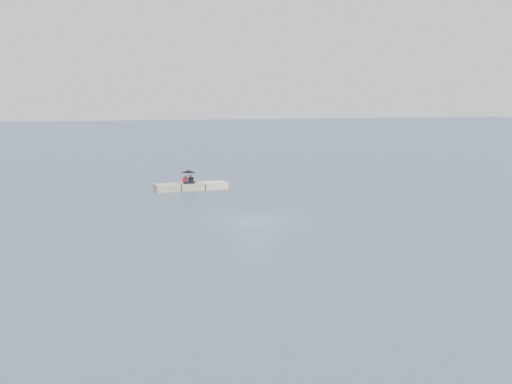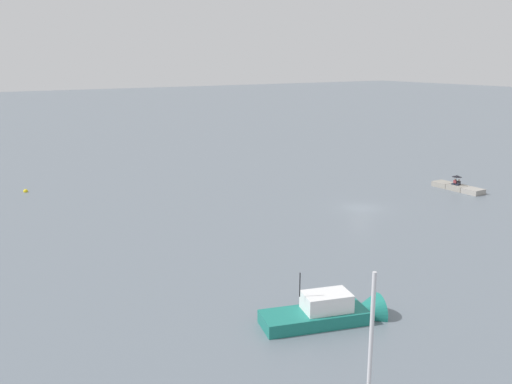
# 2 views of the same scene
# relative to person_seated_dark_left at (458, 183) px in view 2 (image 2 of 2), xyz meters

# --- Properties ---
(ground_plane) EXTENTS (500.00, 500.00, 0.00)m
(ground_plane) POSITION_rel_person_seated_dark_left_xyz_m (0.04, 16.16, -0.90)
(ground_plane) COLOR slate
(seawall_pier) EXTENTS (6.76, 1.91, 0.64)m
(seawall_pier) POSITION_rel_person_seated_dark_left_xyz_m (0.04, -0.01, -0.58)
(seawall_pier) COLOR gray
(seawall_pier) RESTS_ON ground_plane
(person_seated_dark_left) EXTENTS (0.42, 0.63, 0.73)m
(person_seated_dark_left) POSITION_rel_person_seated_dark_left_xyz_m (0.00, 0.00, 0.00)
(person_seated_dark_left) COLOR #1E2333
(person_seated_dark_left) RESTS_ON seawall_pier
(person_seated_maroon_right) EXTENTS (0.42, 0.63, 0.73)m
(person_seated_maroon_right) POSITION_rel_person_seated_dark_left_xyz_m (0.56, 0.01, 0.00)
(person_seated_maroon_right) COLOR #1E2333
(person_seated_maroon_right) RESTS_ON seawall_pier
(umbrella_open_black) EXTENTS (1.21, 1.21, 1.27)m
(umbrella_open_black) POSITION_rel_person_seated_dark_left_xyz_m (0.29, 0.03, 0.85)
(umbrella_open_black) COLOR black
(umbrella_open_black) RESTS_ON seawall_pier
(motorboat_teal_near) EXTENTS (4.48, 8.22, 4.41)m
(motorboat_teal_near) POSITION_rel_person_seated_dark_left_xyz_m (-19.46, 36.48, -0.43)
(motorboat_teal_near) COLOR #197266
(motorboat_teal_near) RESTS_ON ground_plane
(mooring_buoy_near) EXTENTS (0.56, 0.56, 0.56)m
(mooring_buoy_near) POSITION_rel_person_seated_dark_left_xyz_m (27.90, 46.04, -0.80)
(mooring_buoy_near) COLOR yellow
(mooring_buoy_near) RESTS_ON ground_plane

